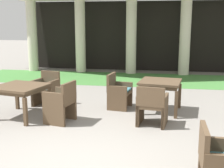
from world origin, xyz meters
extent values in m
cylinder|color=beige|center=(-4.30, 8.52, 1.49)|extent=(0.43, 0.43, 2.99)
cylinder|color=beige|center=(-2.15, 8.52, 1.49)|extent=(0.43, 0.43, 2.99)
cylinder|color=beige|center=(0.00, 8.52, 1.49)|extent=(0.43, 0.43, 2.99)
cylinder|color=beige|center=(2.15, 8.52, 1.49)|extent=(0.43, 0.43, 2.99)
cube|color=black|center=(0.00, 9.42, 1.49)|extent=(9.20, 0.16, 2.99)
cube|color=#47843D|center=(0.00, 7.15, 0.00)|extent=(11.60, 2.75, 0.01)
cube|color=brown|center=(1.24, 3.14, 0.72)|extent=(1.04, 1.04, 0.05)
cube|color=brown|center=(1.24, 3.14, 0.66)|extent=(0.96, 0.96, 0.08)
cube|color=brown|center=(0.76, 2.78, 0.31)|extent=(0.08, 0.08, 0.61)
cube|color=brown|center=(1.60, 2.65, 0.31)|extent=(0.08, 0.08, 0.61)
cube|color=brown|center=(0.88, 3.62, 0.31)|extent=(0.08, 0.08, 0.61)
cube|color=brown|center=(1.73, 3.50, 0.31)|extent=(0.08, 0.08, 0.61)
cube|color=brown|center=(1.10, 2.17, 0.42)|extent=(0.63, 0.64, 0.07)
cube|color=teal|center=(1.10, 2.17, 0.48)|extent=(0.58, 0.59, 0.05)
cube|color=brown|center=(1.07, 1.91, 0.65)|extent=(0.56, 0.14, 0.39)
cube|color=brown|center=(0.85, 2.21, 0.32)|extent=(0.14, 0.57, 0.64)
cube|color=brown|center=(1.36, 2.13, 0.32)|extent=(0.14, 0.57, 0.64)
cube|color=brown|center=(0.89, 2.46, 0.19)|extent=(0.06, 0.06, 0.38)
cube|color=brown|center=(1.39, 2.39, 0.19)|extent=(0.06, 0.06, 0.38)
cube|color=brown|center=(0.82, 1.95, 0.19)|extent=(0.06, 0.06, 0.38)
cube|color=brown|center=(1.32, 1.88, 0.19)|extent=(0.06, 0.06, 0.38)
cube|color=brown|center=(0.28, 3.28, 0.40)|extent=(0.57, 0.64, 0.07)
cube|color=teal|center=(0.28, 3.28, 0.46)|extent=(0.52, 0.59, 0.05)
cube|color=brown|center=(0.05, 3.31, 0.65)|extent=(0.14, 0.58, 0.42)
cube|color=brown|center=(0.32, 3.54, 0.30)|extent=(0.49, 0.13, 0.61)
cube|color=brown|center=(0.24, 3.01, 0.30)|extent=(0.49, 0.13, 0.61)
cube|color=brown|center=(0.53, 3.50, 0.18)|extent=(0.06, 0.06, 0.37)
cube|color=brown|center=(0.45, 2.99, 0.18)|extent=(0.06, 0.06, 0.37)
cube|color=brown|center=(0.10, 3.57, 0.18)|extent=(0.06, 0.06, 0.37)
cube|color=brown|center=(0.03, 3.05, 0.18)|extent=(0.06, 0.06, 0.37)
cube|color=brown|center=(2.00, -0.40, 0.42)|extent=(0.50, 0.56, 0.07)
cube|color=teal|center=(2.00, -0.40, 0.48)|extent=(0.46, 0.51, 0.05)
cube|color=brown|center=(1.78, -0.40, 0.67)|extent=(0.07, 0.55, 0.44)
cube|color=brown|center=(2.01, -0.15, 0.34)|extent=(0.49, 0.07, 0.68)
cube|color=brown|center=(-1.81, 2.21, 0.69)|extent=(1.21, 1.21, 0.05)
cube|color=brown|center=(-1.81, 2.21, 0.63)|extent=(1.11, 1.11, 0.07)
cube|color=brown|center=(-1.44, 1.65, 0.30)|extent=(0.08, 0.08, 0.59)
cube|color=brown|center=(-2.19, 2.78, 0.30)|extent=(0.08, 0.08, 0.59)
cube|color=brown|center=(-1.25, 2.59, 0.30)|extent=(0.08, 0.08, 0.59)
cube|color=brown|center=(-0.83, 2.02, 0.43)|extent=(0.59, 0.64, 0.07)
cube|color=teal|center=(-0.83, 2.02, 0.49)|extent=(0.54, 0.58, 0.05)
cube|color=brown|center=(-0.61, 1.97, 0.67)|extent=(0.17, 0.55, 0.41)
cube|color=brown|center=(-0.88, 1.77, 0.35)|extent=(0.50, 0.16, 0.70)
cube|color=brown|center=(-0.78, 2.27, 0.35)|extent=(0.50, 0.16, 0.70)
cube|color=brown|center=(-1.09, 1.82, 0.20)|extent=(0.07, 0.07, 0.40)
cube|color=brown|center=(-1.00, 2.30, 0.20)|extent=(0.07, 0.07, 0.40)
cube|color=brown|center=(-0.67, 1.73, 0.20)|extent=(0.07, 0.07, 0.40)
cube|color=brown|center=(-0.57, 2.21, 0.20)|extent=(0.07, 0.07, 0.40)
cube|color=brown|center=(-1.62, 3.20, 0.43)|extent=(0.63, 0.62, 0.07)
cube|color=teal|center=(-1.62, 3.20, 0.49)|extent=(0.58, 0.57, 0.05)
cube|color=brown|center=(-1.57, 3.43, 0.66)|extent=(0.53, 0.16, 0.39)
cube|color=brown|center=(-1.37, 3.15, 0.33)|extent=(0.16, 0.53, 0.67)
cube|color=brown|center=(-1.86, 3.25, 0.33)|extent=(0.16, 0.53, 0.67)
cube|color=brown|center=(-1.43, 2.92, 0.20)|extent=(0.07, 0.07, 0.40)
cube|color=brown|center=(-1.90, 3.02, 0.20)|extent=(0.07, 0.07, 0.40)
cube|color=brown|center=(-1.34, 3.38, 0.20)|extent=(0.07, 0.07, 0.40)
cube|color=brown|center=(-1.80, 3.47, 0.20)|extent=(0.07, 0.07, 0.40)
camera|label=1|loc=(1.26, -3.81, 2.08)|focal=47.96mm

